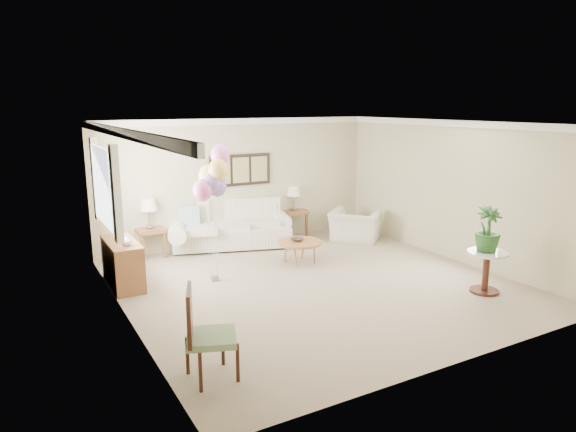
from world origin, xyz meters
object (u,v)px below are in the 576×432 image
at_px(accent_chair, 204,332).
at_px(balloon_cluster, 213,177).
at_px(sofa, 230,228).
at_px(armchair, 355,226).
at_px(coffee_table, 300,243).

xyz_separation_m(accent_chair, balloon_cluster, (1.25, 2.88, 1.20)).
relative_size(sofa, balloon_cluster, 1.27).
bearing_deg(balloon_cluster, armchair, 15.24).
distance_m(sofa, armchair, 2.68).
relative_size(sofa, armchair, 2.87).
xyz_separation_m(sofa, armchair, (2.52, -0.91, -0.05)).
height_order(sofa, balloon_cluster, balloon_cluster).
relative_size(accent_chair, balloon_cluster, 0.47).
xyz_separation_m(sofa, balloon_cluster, (-1.05, -1.88, 1.37)).
bearing_deg(accent_chair, sofa, 64.17).
height_order(armchair, balloon_cluster, balloon_cluster).
height_order(coffee_table, armchair, armchair).
xyz_separation_m(armchair, accent_chair, (-4.82, -3.85, 0.22)).
xyz_separation_m(coffee_table, balloon_cluster, (-1.72, -0.18, 1.36)).
bearing_deg(armchair, accent_chair, 89.45).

